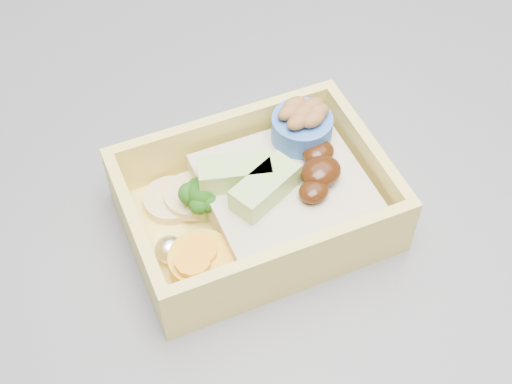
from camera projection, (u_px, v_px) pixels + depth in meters
bento_box at (262, 198)px, 0.44m from camera, size 0.18×0.15×0.06m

